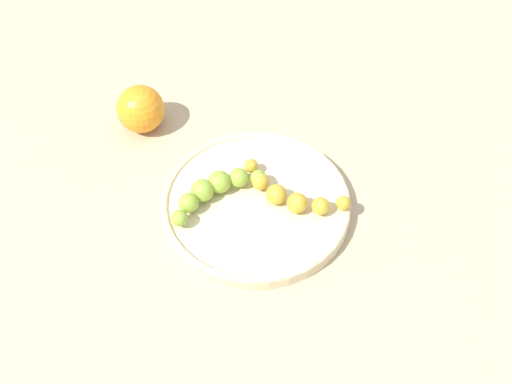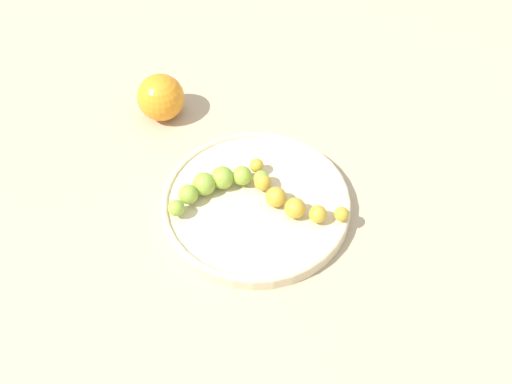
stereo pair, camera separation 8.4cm
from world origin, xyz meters
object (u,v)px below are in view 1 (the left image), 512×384
banana_green (214,189)px  orange_fruit (141,109)px  fruit_bowl (256,203)px  banana_spotted (289,194)px

banana_green → orange_fruit: (-0.20, 0.01, 0.00)m
fruit_bowl → banana_green: (-0.04, -0.04, 0.02)m
fruit_bowl → banana_green: bearing=-137.4°
fruit_bowl → orange_fruit: 0.25m
fruit_bowl → banana_spotted: size_ratio=1.72×
banana_spotted → banana_green: (-0.08, -0.08, 0.00)m
fruit_bowl → orange_fruit: (-0.25, -0.03, 0.03)m
fruit_bowl → orange_fruit: size_ratio=3.56×
fruit_bowl → banana_spotted: bearing=47.5°
banana_spotted → orange_fruit: 0.28m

